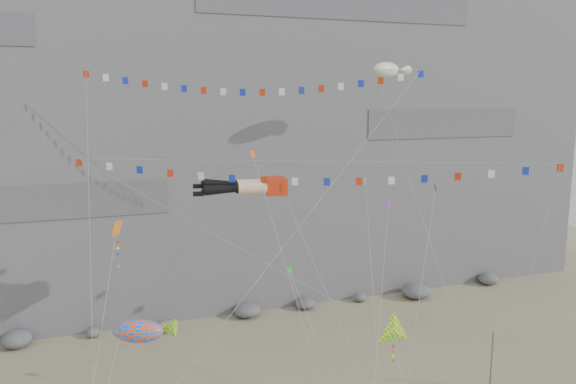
# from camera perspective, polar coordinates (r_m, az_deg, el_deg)

# --- Properties ---
(cliff) EXTENTS (80.00, 28.00, 50.00)m
(cliff) POSITION_cam_1_polar(r_m,az_deg,el_deg) (65.84, -8.01, 13.24)
(cliff) COLOR slate
(cliff) RESTS_ON ground
(talus_boulders) EXTENTS (60.00, 3.00, 1.20)m
(talus_boulders) POSITION_cam_1_polar(r_m,az_deg,el_deg) (54.94, -4.17, -11.91)
(talus_boulders) COLOR slate
(talus_boulders) RESTS_ON ground
(anchor_pole_right) EXTENTS (0.12, 0.12, 4.30)m
(anchor_pole_right) POSITION_cam_1_polar(r_m,az_deg,el_deg) (44.32, 19.97, -15.80)
(anchor_pole_right) COLOR slate
(anchor_pole_right) RESTS_ON ground
(legs_kite) EXTENTS (8.79, 17.13, 20.92)m
(legs_kite) POSITION_cam_1_polar(r_m,az_deg,el_deg) (41.38, -3.85, 0.55)
(legs_kite) COLOR red
(legs_kite) RESTS_ON ground
(flag_banner_upper) EXTENTS (25.27, 18.77, 29.69)m
(flag_banner_upper) POSITION_cam_1_polar(r_m,az_deg,el_deg) (44.62, -3.67, 12.18)
(flag_banner_upper) COLOR red
(flag_banner_upper) RESTS_ON ground
(flag_banner_lower) EXTENTS (31.31, 14.57, 21.20)m
(flag_banner_lower) POSITION_cam_1_polar(r_m,az_deg,el_deg) (40.10, 2.36, 3.12)
(flag_banner_lower) COLOR red
(flag_banner_lower) RESTS_ON ground
(harlequin_kite) EXTENTS (4.01, 7.19, 14.46)m
(harlequin_kite) POSITION_cam_1_polar(r_m,az_deg,el_deg) (35.97, -17.01, -3.62)
(harlequin_kite) COLOR red
(harlequin_kite) RESTS_ON ground
(fish_windsock) EXTENTS (5.68, 4.85, 8.83)m
(fish_windsock) POSITION_cam_1_polar(r_m,az_deg,el_deg) (34.58, -14.99, -13.51)
(fish_windsock) COLOR #FF4F0D
(fish_windsock) RESTS_ON ground
(delta_kite) EXTENTS (2.49, 4.29, 8.55)m
(delta_kite) POSITION_cam_1_polar(r_m,az_deg,el_deg) (35.31, 10.74, -13.83)
(delta_kite) COLOR yellow
(delta_kite) RESTS_ON ground
(blimp_windsock) EXTENTS (4.37, 15.21, 26.81)m
(blimp_windsock) POSITION_cam_1_polar(r_m,az_deg,el_deg) (50.92, 9.98, 12.08)
(blimp_windsock) COLOR beige
(blimp_windsock) RESTS_ON ground
(small_kite_a) EXTENTS (2.34, 13.18, 20.86)m
(small_kite_a) POSITION_cam_1_polar(r_m,az_deg,el_deg) (40.83, -3.44, 3.28)
(small_kite_a) COLOR #F25014
(small_kite_a) RESTS_ON ground
(small_kite_b) EXTENTS (8.25, 12.52, 18.57)m
(small_kite_b) POSITION_cam_1_polar(r_m,az_deg,el_deg) (45.71, 10.14, -1.73)
(small_kite_b) COLOR purple
(small_kite_b) RESTS_ON ground
(small_kite_c) EXTENTS (2.52, 7.84, 12.02)m
(small_kite_c) POSITION_cam_1_polar(r_m,az_deg,el_deg) (37.48, 0.28, -8.33)
(small_kite_c) COLOR green
(small_kite_c) RESTS_ON ground
(small_kite_d) EXTENTS (5.90, 13.99, 20.28)m
(small_kite_d) POSITION_cam_1_polar(r_m,az_deg,el_deg) (43.68, 7.90, 0.53)
(small_kite_d) COLOR yellow
(small_kite_d) RESTS_ON ground
(small_kite_e) EXTENTS (7.94, 8.68, 17.73)m
(small_kite_e) POSITION_cam_1_polar(r_m,az_deg,el_deg) (43.28, 14.69, 0.04)
(small_kite_e) COLOR #132BAE
(small_kite_e) RESTS_ON ground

